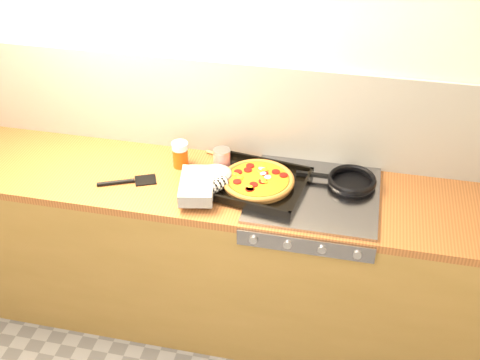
% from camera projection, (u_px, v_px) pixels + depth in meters
% --- Properties ---
extents(room_shell, '(3.20, 3.20, 3.20)m').
position_uv_depth(room_shell, '(234.00, 110.00, 2.98)').
color(room_shell, white).
rests_on(room_shell, ground).
extents(counter_run, '(3.20, 0.62, 0.90)m').
position_uv_depth(counter_run, '(222.00, 254.00, 3.15)').
color(counter_run, olive).
rests_on(counter_run, ground).
extents(stovetop, '(0.60, 0.56, 0.02)m').
position_uv_depth(stovetop, '(314.00, 195.00, 2.81)').
color(stovetop, gray).
rests_on(stovetop, counter_run).
extents(pizza_on_tray, '(0.61, 0.49, 0.07)m').
position_uv_depth(pizza_on_tray, '(242.00, 181.00, 2.82)').
color(pizza_on_tray, black).
rests_on(pizza_on_tray, stovetop).
extents(frying_pan, '(0.38, 0.23, 0.04)m').
position_uv_depth(frying_pan, '(351.00, 181.00, 2.85)').
color(frying_pan, black).
rests_on(frying_pan, stovetop).
extents(tomato_can, '(0.10, 0.10, 0.12)m').
position_uv_depth(tomato_can, '(222.00, 160.00, 2.95)').
color(tomato_can, '#990C10').
rests_on(tomato_can, counter_run).
extents(juice_glass, '(0.10, 0.10, 0.13)m').
position_uv_depth(juice_glass, '(180.00, 154.00, 2.98)').
color(juice_glass, '#ED470D').
rests_on(juice_glass, counter_run).
extents(wooden_spoon, '(0.30, 0.11, 0.02)m').
position_uv_depth(wooden_spoon, '(237.00, 160.00, 3.04)').
color(wooden_spoon, olive).
rests_on(wooden_spoon, counter_run).
extents(black_spatula, '(0.28, 0.16, 0.02)m').
position_uv_depth(black_spatula, '(128.00, 181.00, 2.89)').
color(black_spatula, black).
rests_on(black_spatula, counter_run).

